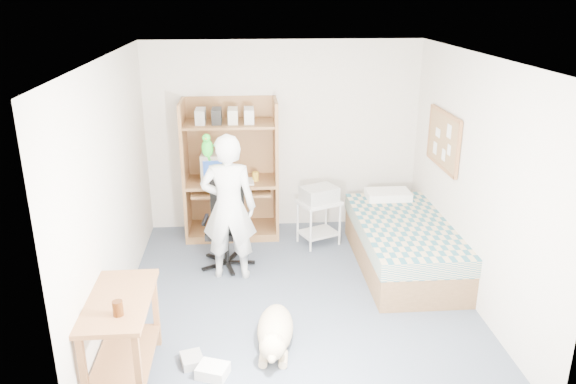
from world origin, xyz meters
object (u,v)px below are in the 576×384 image
object	(u,v)px
dog	(275,331)
printer_cart	(319,215)
side_desk	(122,326)
office_chair	(227,236)
computer_hutch	(231,175)
bed	(403,243)
person	(229,207)

from	to	relation	value
dog	printer_cart	size ratio (longest dim) A/B	1.70
side_desk	office_chair	world-z (taller)	office_chair
computer_hutch	bed	bearing A→B (deg)	-29.29
office_chair	person	distance (m)	0.56
dog	printer_cart	xyz separation A→B (m)	(0.68, 2.20, 0.22)
office_chair	bed	bearing A→B (deg)	-1.12
bed	side_desk	xyz separation A→B (m)	(-2.85, -1.82, 0.21)
side_desk	person	bearing A→B (deg)	64.13
person	computer_hutch	bearing A→B (deg)	-85.04
office_chair	person	size ratio (longest dim) A/B	0.60
bed	person	bearing A→B (deg)	-177.84
dog	printer_cart	distance (m)	2.31
bed	person	size ratio (longest dim) A/B	1.22
office_chair	dog	distance (m)	1.80
bed	side_desk	world-z (taller)	side_desk
computer_hutch	dog	size ratio (longest dim) A/B	1.76
person	dog	world-z (taller)	person
person	dog	xyz separation A→B (m)	(0.42, -1.42, -0.66)
computer_hutch	office_chair	distance (m)	1.01
person	printer_cart	xyz separation A→B (m)	(1.11, 0.78, -0.44)
bed	printer_cart	distance (m)	1.15
side_desk	printer_cart	bearing A→B (deg)	52.26
side_desk	dog	size ratio (longest dim) A/B	0.98
side_desk	computer_hutch	bearing A→B (deg)	73.86
dog	bed	bearing A→B (deg)	50.09
side_desk	dog	xyz separation A→B (m)	(1.27, 0.32, -0.33)
computer_hutch	office_chair	size ratio (longest dim) A/B	1.80
computer_hutch	printer_cart	xyz separation A→B (m)	(1.10, -0.42, -0.43)
side_desk	printer_cart	world-z (taller)	side_desk
office_chair	printer_cart	bearing A→B (deg)	27.65
person	side_desk	bearing A→B (deg)	69.38
side_desk	printer_cart	size ratio (longest dim) A/B	1.66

